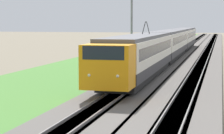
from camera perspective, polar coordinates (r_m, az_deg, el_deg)
name	(u,v)px	position (r m, az deg, el deg)	size (l,w,h in m)	color
ballast_main	(169,60)	(54.89, 7.45, 0.96)	(240.00, 4.40, 0.30)	#605B56
ballast_adjacent	(203,60)	(54.56, 11.86, 0.85)	(240.00, 4.40, 0.30)	#605B56
track_main	(169,60)	(54.88, 7.45, 0.97)	(240.00, 1.57, 0.45)	#4C4238
track_adjacent	(203,60)	(54.56, 11.86, 0.86)	(240.00, 1.57, 0.45)	#4C4238
grass_verge	(119,59)	(55.98, 0.96, 1.01)	(240.00, 12.40, 0.12)	#4C8438
passenger_train	(169,43)	(54.88, 7.50, 3.17)	(62.33, 2.99, 4.88)	orange
catenary_mast_mid	(132,26)	(45.33, 2.65, 5.41)	(0.22, 2.56, 8.59)	slate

